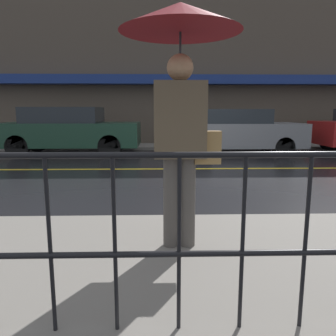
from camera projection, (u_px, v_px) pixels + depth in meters
ground_plane at (208, 169)px, 7.97m from camera, size 80.00×80.00×0.00m
sidewalk_near at (294, 261)px, 2.93m from camera, size 28.00×2.41×0.11m
sidewalk_far at (190, 146)px, 12.62m from camera, size 28.00×1.64×0.11m
lane_marking at (208, 169)px, 7.97m from camera, size 25.20×0.12×0.01m
building_storefront at (189, 59)px, 12.98m from camera, size 28.00×0.85×6.92m
pedestrian at (181, 60)px, 2.86m from camera, size 1.07×1.07×2.19m
car_dark_green at (69, 130)px, 10.48m from camera, size 4.41×1.85×1.51m
car_grey at (236, 131)px, 10.64m from camera, size 4.04×1.89×1.45m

